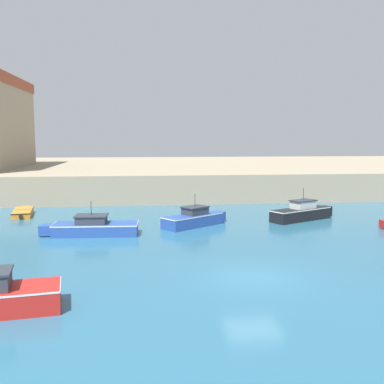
{
  "coord_description": "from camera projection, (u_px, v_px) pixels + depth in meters",
  "views": [
    {
      "loc": [
        -4.8,
        -18.95,
        6.13
      ],
      "look_at": [
        -1.12,
        15.09,
        2.0
      ],
      "focal_mm": 42.0,
      "sensor_mm": 36.0,
      "label": 1
    }
  ],
  "objects": [
    {
      "name": "dinghy_orange_1",
      "position": [
        23.0,
        212.0,
        35.79
      ],
      "size": [
        1.97,
        4.56,
        0.53
      ],
      "color": "orange",
      "rests_on": "ground"
    },
    {
      "name": "quay_seawall",
      "position": [
        179.0,
        173.0,
        60.88
      ],
      "size": [
        120.0,
        40.0,
        2.73
      ],
      "primitive_type": "cube",
      "color": "gray",
      "rests_on": "ground"
    },
    {
      "name": "motorboat_blue_0",
      "position": [
        93.0,
        227.0,
        28.52
      ],
      "size": [
        6.2,
        2.14,
        2.18
      ],
      "color": "#284C9E",
      "rests_on": "ground"
    },
    {
      "name": "ground_plane",
      "position": [
        253.0,
        277.0,
        19.96
      ],
      "size": [
        200.0,
        200.0,
        0.0
      ],
      "primitive_type": "plane",
      "color": "#28607F"
    },
    {
      "name": "motorboat_blue_5",
      "position": [
        194.0,
        219.0,
        31.39
      ],
      "size": [
        4.92,
        4.14,
        2.28
      ],
      "color": "#284C9E",
      "rests_on": "ground"
    },
    {
      "name": "motorboat_black_6",
      "position": [
        302.0,
        212.0,
        33.68
      ],
      "size": [
        5.6,
        3.7,
        2.41
      ],
      "color": "black",
      "rests_on": "ground"
    }
  ]
}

